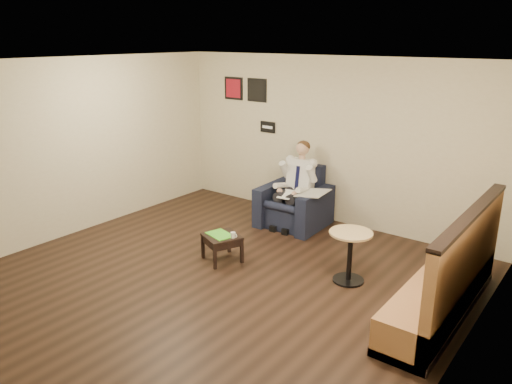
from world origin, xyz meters
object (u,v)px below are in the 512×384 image
Objects in this scene: side_table at (222,248)px; seated_man at (290,189)px; coffee_mug at (233,235)px; cafe_table at (350,257)px; smartphone at (232,234)px; armchair at (294,197)px; banquette at (444,263)px; green_folder at (220,235)px.

seated_man is at bearing 88.27° from side_table.
coffee_mug is (0.13, -1.65, -0.25)m from seated_man.
smartphone is at bearing -165.98° from cafe_table.
armchair is 1.83m from side_table.
armchair is at bearing 154.78° from banquette.
banquette is at bearing -3.95° from cafe_table.
armchair reaches higher than green_folder.
cafe_table is at bearing 176.05° from banquette.
side_table is 0.24m from smartphone.
seated_man reaches higher than armchair.
green_folder reaches higher than side_table.
smartphone is 0.05× the size of banquette.
seated_man is 16.74× the size of coffee_mug.
banquette is (2.91, -1.37, 0.15)m from armchair.
banquette is at bearing -27.55° from armchair.
smartphone is at bearing 48.90° from side_table.
seated_man is 1.67m from coffee_mug.
cafe_table is (1.57, 0.49, -0.08)m from coffee_mug.
coffee_mug is 1.64m from cafe_table.
banquette is (2.86, 0.33, 0.26)m from smartphone.
seated_man reaches higher than banquette.
smartphone is at bearing -90.68° from armchair.
green_folder is at bearing -94.72° from armchair.
green_folder is 3.21× the size of smartphone.
green_folder is 3.03m from banquette.
cafe_table is (1.65, 0.41, -0.04)m from smartphone.
green_folder reaches higher than smartphone.
green_folder is 0.22m from coffee_mug.
banquette reaches higher than green_folder.
cafe_table is at bearing 17.34° from coffee_mug.
side_table is at bearing -94.05° from seated_man.
armchair is 2.18× the size of side_table.
side_table is 1.22× the size of green_folder.
banquette is 1.24m from cafe_table.
side_table is 3.02m from banquette.
side_table is (-0.05, -1.81, -0.30)m from armchair.
banquette is at bearing 8.44° from side_table.
cafe_table reaches higher than green_folder.
banquette reaches higher than armchair.
banquette is (2.90, -1.24, -0.03)m from seated_man.
smartphone reaches higher than side_table.
banquette is at bearing 40.33° from smartphone.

